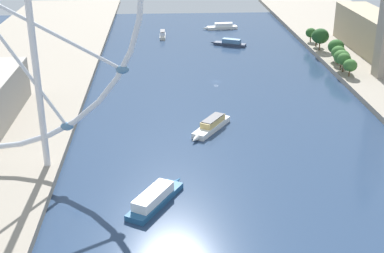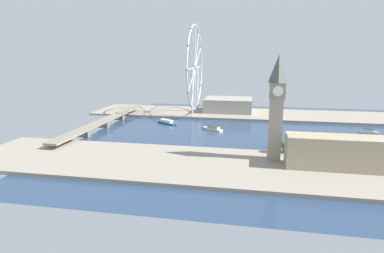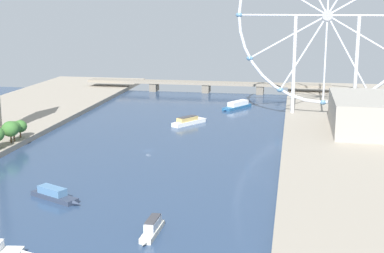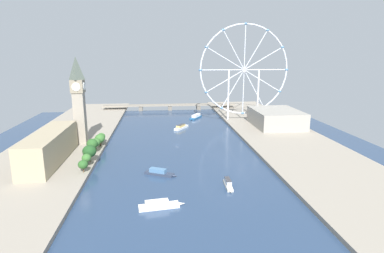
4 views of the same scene
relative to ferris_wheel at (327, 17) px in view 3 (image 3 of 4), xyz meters
The scene contains 9 objects.
ground_plane 158.07m from the ferris_wheel, 132.24° to the right, with size 401.53×401.53×0.00m, color navy.
riverbank_right 126.53m from the ferris_wheel, 79.26° to the right, with size 90.00×520.00×3.00m, color gray.
ferris_wheel is the anchor object (origin of this frame).
riverside_hall 78.09m from the ferris_wheel, 57.01° to the right, with size 53.95×70.41×20.02m, color gray.
river_bridge 149.68m from the ferris_wheel, 134.55° to the left, with size 213.53×14.50×9.11m.
tour_boat_0 228.20m from the ferris_wheel, 121.47° to the right, with size 25.61×15.11×4.90m.
tour_boat_1 233.10m from the ferris_wheel, 107.24° to the right, with size 4.65×21.20×5.49m.
tour_boat_2 114.69m from the ferris_wheel, 157.21° to the right, with size 20.33×28.16×5.44m.
tour_boat_4 93.77m from the ferris_wheel, 157.21° to the left, with size 20.26×30.38×5.37m.
Camera 3 is at (75.45, -284.87, 78.49)m, focal length 52.98 mm.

